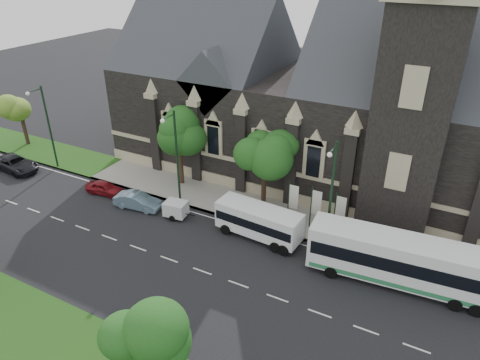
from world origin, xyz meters
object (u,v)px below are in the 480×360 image
Objects in this scene: tree_walk_far at (22,108)px; street_lamp_near at (331,191)px; box_trailer at (176,209)px; tree_walk_right at (268,147)px; shuttle_bus at (259,221)px; car_far_red at (104,188)px; tree_walk_left at (182,130)px; street_lamp_mid at (175,154)px; street_lamp_far at (47,123)px; banner_flag_left at (292,199)px; car_far_black at (16,164)px; sedan at (138,201)px; tree_park_east at (152,327)px; banner_flag_right at (338,211)px; tour_coach at (401,260)px; banner_flag_center at (314,205)px.

street_lamp_near reaches higher than tree_walk_far.
box_trailer is (-12.96, -1.92, -4.27)m from street_lamp_near.
shuttle_bus is at bearing -72.16° from tree_walk_right.
box_trailer reaches higher than car_far_red.
tree_walk_left is 0.85× the size of street_lamp_mid.
street_lamp_far reaches higher than banner_flag_left.
street_lamp_near is at bearing 17.33° from shuttle_bus.
car_far_black is at bearing -167.33° from tree_walk_right.
sedan is at bearing -172.29° from street_lamp_near.
tree_park_east is at bearing -29.84° from tree_walk_far.
tree_walk_far is at bearing 176.46° from shuttle_bus.
shuttle_bus is at bearing 95.27° from tree_park_east.
street_lamp_near is at bearing -28.06° from tree_walk_right.
tree_park_east and tree_walk_far have the same top height.
tree_walk_far is at bearing 178.23° from banner_flag_right.
tour_coach is at bearing -6.19° from box_trailer.
banner_flag_left is 0.72× the size of car_far_black.
street_lamp_mid reaches higher than car_far_red.
tour_coach reaches higher than car_far_red.
shuttle_bus is (-5.23, -1.24, -3.53)m from street_lamp_near.
shuttle_bus is 1.30× the size of car_far_black.
box_trailer is 3.96m from sedan.
box_trailer is (-11.24, -3.83, -1.54)m from banner_flag_center.
car_far_red is at bearing -11.43° from street_lamp_far.
street_lamp_near is 2.05× the size of sedan.
tree_walk_right is 4.92m from banner_flag_left.
street_lamp_mid is at bearing -171.18° from banner_flag_center.
car_far_black reaches higher than box_trailer.
shuttle_bus reaches higher than box_trailer.
street_lamp_near is (6.79, -3.62, -0.71)m from tree_walk_right.
tree_park_east is 17.79m from tour_coach.
street_lamp_mid is (-14.00, 0.00, 0.00)m from street_lamp_near.
tree_walk_right is 0.61× the size of tour_coach.
banner_flag_right is 17.77m from sedan.
shuttle_bus is 28.11m from car_far_black.
car_far_black is (-29.47, 14.08, -3.85)m from tree_park_east.
tree_walk_right is at bearing 166.40° from banner_flag_right.
car_far_black is at bearing -172.79° from banner_flag_right.
car_far_black is (-19.30, -2.34, -4.34)m from street_lamp_mid.
banner_flag_left is at bearing 180.00° from banner_flag_center.
street_lamp_near reaches higher than banner_flag_right.
banner_flag_center is 0.31× the size of tour_coach.
banner_flag_left is 2.00m from banner_flag_center.
street_lamp_mid is 3.15× the size of box_trailer.
street_lamp_near is 1.62× the size of car_far_black.
sedan is (-11.67, -1.05, -0.86)m from shuttle_bus.
sedan is (-13.07, 14.13, -3.90)m from tree_park_east.
tree_walk_right is 23.50m from street_lamp_far.
tree_park_east reaches higher than car_far_black.
banner_flag_center reaches higher than box_trailer.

